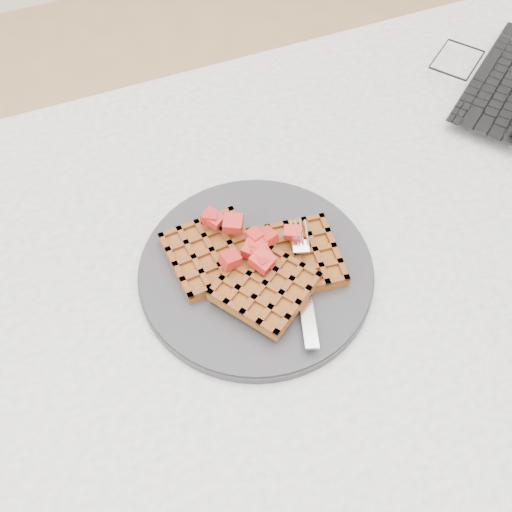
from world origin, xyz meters
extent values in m
plane|color=tan|center=(0.00, 0.00, 0.00)|extent=(4.00, 4.00, 0.00)
cube|color=silver|center=(0.00, 0.00, 0.73)|extent=(1.20, 0.80, 0.03)
cube|color=white|center=(0.55, 0.35, 0.36)|extent=(0.06, 0.06, 0.72)
cylinder|color=#252528|center=(-0.09, -0.02, 0.76)|extent=(0.30, 0.30, 0.02)
imported|color=black|center=(0.40, 0.19, 0.76)|extent=(0.35, 0.32, 0.02)
camera|label=1|loc=(-0.24, -0.38, 1.36)|focal=40.00mm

